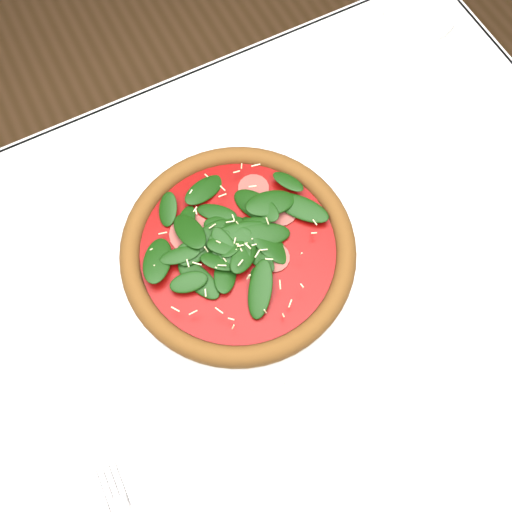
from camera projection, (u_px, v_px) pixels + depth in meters
ground at (246, 392)px, 1.48m from camera, size 6.00×6.00×0.00m
dining_table at (239, 329)px, 0.88m from camera, size 1.21×0.81×0.75m
plate at (238, 254)px, 0.81m from camera, size 0.38×0.38×0.02m
pizza at (238, 248)px, 0.79m from camera, size 0.43×0.43×0.04m
saucer_far at (420, 12)px, 0.98m from camera, size 0.13×0.13×0.01m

